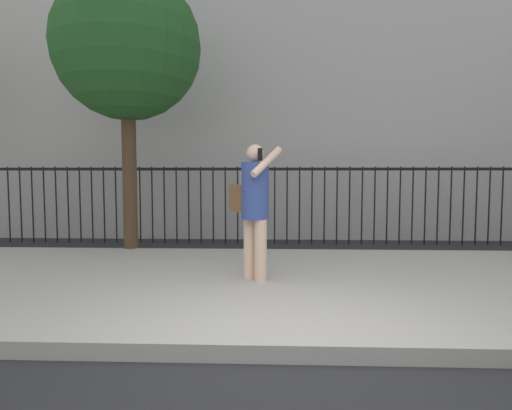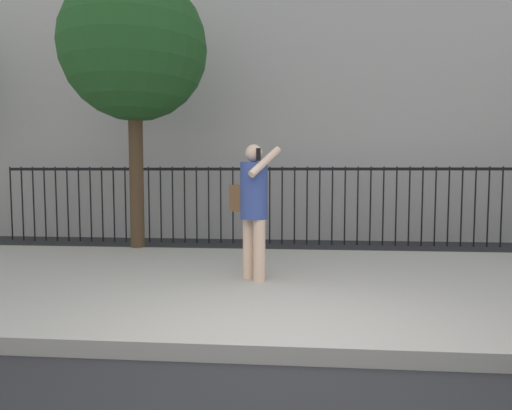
# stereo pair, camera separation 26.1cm
# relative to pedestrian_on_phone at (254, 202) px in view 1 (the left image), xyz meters

# --- Properties ---
(ground_plane) EXTENTS (60.00, 60.00, 0.00)m
(ground_plane) POSITION_rel_pedestrian_on_phone_xyz_m (0.39, -2.16, -1.13)
(ground_plane) COLOR #28282B
(sidewalk) EXTENTS (28.00, 4.40, 0.15)m
(sidewalk) POSITION_rel_pedestrian_on_phone_xyz_m (0.39, 0.04, -1.05)
(sidewalk) COLOR #B2ADA3
(sidewalk) RESTS_ON ground
(iron_fence) EXTENTS (12.03, 0.04, 1.60)m
(iron_fence) POSITION_rel_pedestrian_on_phone_xyz_m (0.39, 3.74, -0.11)
(iron_fence) COLOR black
(iron_fence) RESTS_ON ground
(pedestrian_on_phone) EXTENTS (0.69, 0.68, 1.68)m
(pedestrian_on_phone) POSITION_rel_pedestrian_on_phone_xyz_m (0.00, 0.00, 0.00)
(pedestrian_on_phone) COLOR beige
(pedestrian_on_phone) RESTS_ON sidewalk
(street_tree_mid) EXTENTS (2.53, 2.53, 4.92)m
(street_tree_mid) POSITION_rel_pedestrian_on_phone_xyz_m (-2.28, 2.26, 2.50)
(street_tree_mid) COLOR #4C3823
(street_tree_mid) RESTS_ON ground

